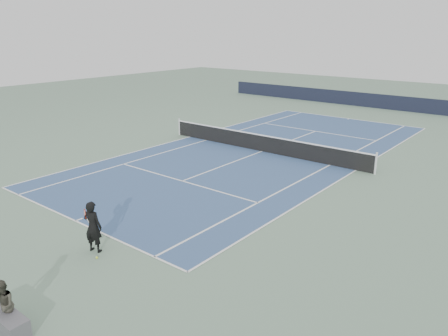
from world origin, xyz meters
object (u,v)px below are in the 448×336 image
Objects in this scene: tennis_player at (93,227)px; spectator_bench at (4,313)px; tennis_ball at (97,258)px; tennis_net at (262,143)px.

spectator_bench is (1.56, -3.51, -0.38)m from tennis_player.
tennis_player is 0.94m from tennis_ball.
tennis_ball is (2.83, -13.01, -0.47)m from tennis_net.
tennis_ball is at bearing -77.73° from tennis_net.
tennis_ball is at bearing 109.03° from spectator_bench.
tennis_player is at bearing 149.32° from tennis_ball.
tennis_net is at bearing 103.65° from spectator_bench.
spectator_bench is at bearing -70.97° from tennis_ball.
tennis_ball is 3.45m from spectator_bench.
spectator_bench is (3.95, -16.25, -0.06)m from tennis_net.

